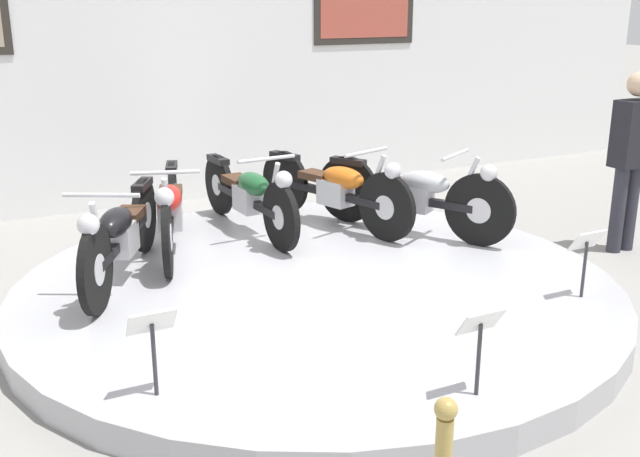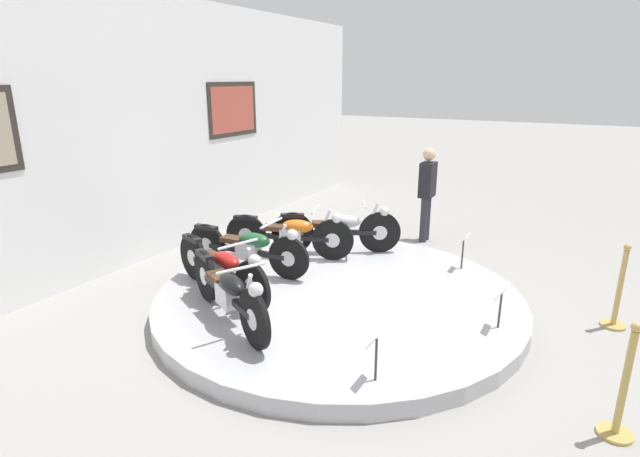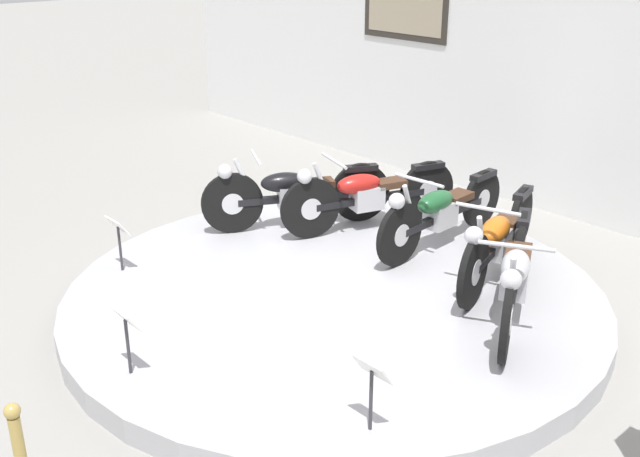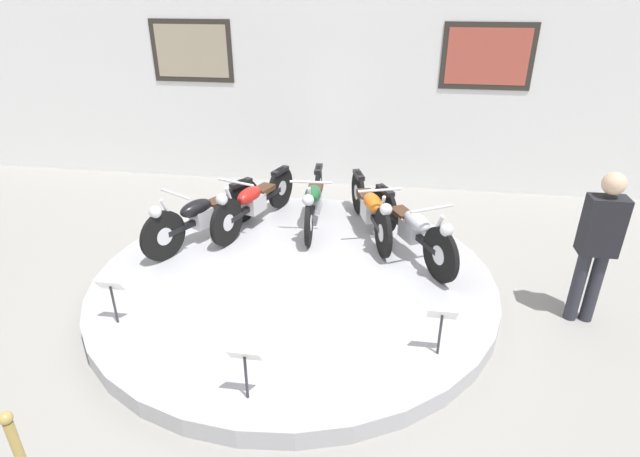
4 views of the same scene
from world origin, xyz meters
The scene contains 12 objects.
ground_plane centered at (0.00, 0.00, 0.00)m, with size 60.00×60.00×0.00m, color gray.
display_platform centered at (0.00, 0.00, 0.10)m, with size 4.63×4.63×0.19m, color #ADADB2.
back_wall centered at (0.00, 3.59, 2.03)m, with size 14.00×0.22×4.06m.
motorcycle_black centered at (-1.33, 0.68, 0.57)m, with size 0.98×1.77×0.79m.
motorcycle_red centered at (-0.80, 1.21, 0.57)m, with size 0.72×1.90×0.79m.
motorcycle_green centered at (0.00, 1.40, 0.56)m, with size 0.54×1.95×0.78m.
motorcycle_orange centered at (0.80, 1.21, 0.57)m, with size 0.72×1.90×0.79m.
motorcycle_silver centered at (1.34, 0.68, 0.58)m, with size 1.04×1.76×0.80m.
info_placard_front_left centered at (-1.57, -1.18, 0.56)m, with size 0.26×0.11×0.51m.
info_placard_front_centre centered at (0.00, -1.96, 0.56)m, with size 0.26×0.11×0.51m.
info_placard_front_right centered at (1.57, -1.18, 0.56)m, with size 0.26×0.11×0.51m.
visitor_standing centered at (3.13, -0.14, 0.94)m, with size 0.36×0.22×1.66m.
Camera 1 is at (-2.42, -4.85, 2.27)m, focal length 42.00 mm.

